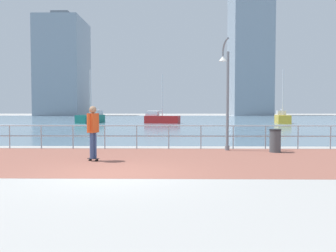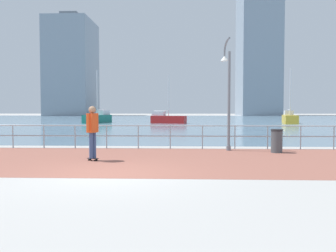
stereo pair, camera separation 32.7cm
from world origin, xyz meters
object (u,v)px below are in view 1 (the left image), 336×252
object	(u,v)px
trash_bin	(275,141)
sailboat_blue	(161,119)
sailboat_gray	(282,118)
lamppost	(226,88)
skateboarder	(93,128)
sailboat_navy	(91,118)

from	to	relation	value
trash_bin	sailboat_blue	world-z (taller)	sailboat_blue
trash_bin	sailboat_gray	distance (m)	32.08
lamppost	sailboat_blue	distance (m)	29.79
sailboat_blue	sailboat_gray	world-z (taller)	sailboat_gray
lamppost	skateboarder	size ratio (longest dim) A/B	2.58
sailboat_blue	sailboat_gray	xyz separation A→B (m)	(15.33, 0.27, 0.06)
trash_bin	lamppost	bearing A→B (deg)	155.15
skateboarder	sailboat_blue	size ratio (longest dim) A/B	0.29
lamppost	sailboat_gray	bearing A→B (deg)	68.88
sailboat_navy	trash_bin	bearing A→B (deg)	-64.70
skateboarder	sailboat_blue	bearing A→B (deg)	88.25
lamppost	sailboat_navy	size ratio (longest dim) A/B	0.69
skateboarder	sailboat_navy	size ratio (longest dim) A/B	0.27
lamppost	skateboarder	xyz separation A→B (m)	(-4.84, -3.36, -1.49)
skateboarder	sailboat_navy	distance (m)	34.60
lamppost	sailboat_blue	xyz separation A→B (m)	(-3.84, 29.47, -2.00)
sailboat_blue	sailboat_navy	bearing A→B (deg)	174.79
lamppost	sailboat_blue	world-z (taller)	sailboat_blue
trash_bin	sailboat_gray	xyz separation A→B (m)	(9.65, 30.59, 0.18)
lamppost	sailboat_navy	bearing A→B (deg)	113.04
skateboarder	trash_bin	size ratio (longest dim) A/B	1.95
lamppost	sailboat_navy	xyz separation A→B (m)	(-12.89, 30.30, -1.94)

